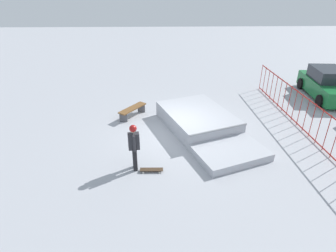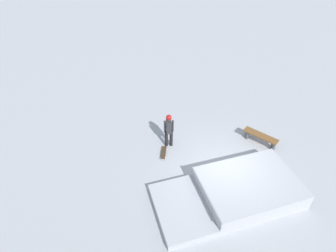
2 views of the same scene
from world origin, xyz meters
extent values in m
plane|color=#A8AAB2|center=(0.00, 0.00, 0.00)|extent=(60.00, 60.00, 0.00)
cube|color=#B0B3BB|center=(-0.85, 1.00, 0.35)|extent=(4.29, 3.72, 0.70)
cube|color=#B0B3BB|center=(1.67, 1.97, 0.15)|extent=(2.61, 3.07, 0.30)
cylinder|color=gray|center=(0.83, 1.65, 0.70)|extent=(1.01, 2.46, 0.08)
cylinder|color=black|center=(2.23, -1.57, 0.41)|extent=(0.15, 0.15, 0.82)
cylinder|color=black|center=(2.44, -1.54, 0.41)|extent=(0.15, 0.15, 0.82)
cube|color=#2D2D33|center=(2.33, -1.55, 1.12)|extent=(0.28, 0.41, 0.60)
cylinder|color=#2D2D33|center=(2.16, -1.58, 1.12)|extent=(0.09, 0.09, 0.60)
cylinder|color=#2D2D33|center=(2.51, -1.53, 1.12)|extent=(0.09, 0.09, 0.60)
sphere|color=tan|center=(2.33, -1.55, 1.57)|extent=(0.22, 0.22, 0.22)
sphere|color=#A51919|center=(2.33, -1.55, 1.60)|extent=(0.25, 0.25, 0.25)
cube|color=#3F2D1E|center=(2.53, -0.98, 0.08)|extent=(0.21, 0.80, 0.02)
cylinder|color=silver|center=(2.42, -0.70, 0.03)|extent=(0.03, 0.06, 0.06)
cylinder|color=silver|center=(2.65, -0.70, 0.03)|extent=(0.03, 0.06, 0.06)
cylinder|color=silver|center=(2.41, -1.26, 0.03)|extent=(0.03, 0.06, 0.06)
cylinder|color=silver|center=(2.64, -1.26, 0.03)|extent=(0.03, 0.06, 0.06)
cylinder|color=maroon|center=(0.00, 5.61, 1.45)|extent=(11.03, 0.59, 0.05)
cylinder|color=maroon|center=(0.00, 5.61, 0.10)|extent=(11.03, 0.59, 0.05)
cylinder|color=maroon|center=(-5.52, 5.34, 0.75)|extent=(0.03, 0.03, 1.50)
cylinder|color=maroon|center=(-4.99, 5.36, 0.75)|extent=(0.03, 0.03, 1.50)
cylinder|color=maroon|center=(-4.47, 5.39, 0.75)|extent=(0.03, 0.03, 1.50)
cylinder|color=maroon|center=(-3.94, 5.41, 0.75)|extent=(0.03, 0.03, 1.50)
cylinder|color=maroon|center=(-3.41, 5.44, 0.75)|extent=(0.03, 0.03, 1.50)
cylinder|color=maroon|center=(-2.89, 5.47, 0.75)|extent=(0.03, 0.03, 1.50)
cylinder|color=maroon|center=(-2.36, 5.49, 0.75)|extent=(0.03, 0.03, 1.50)
cylinder|color=maroon|center=(-1.84, 5.52, 0.75)|extent=(0.03, 0.03, 1.50)
cylinder|color=maroon|center=(-1.31, 5.54, 0.75)|extent=(0.03, 0.03, 1.50)
cylinder|color=maroon|center=(-0.79, 5.57, 0.75)|extent=(0.03, 0.03, 1.50)
cylinder|color=maroon|center=(-0.26, 5.60, 0.75)|extent=(0.03, 0.03, 1.50)
cylinder|color=maroon|center=(0.26, 5.62, 0.75)|extent=(0.03, 0.03, 1.50)
cylinder|color=maroon|center=(0.79, 5.65, 0.75)|extent=(0.03, 0.03, 1.50)
cylinder|color=maroon|center=(1.31, 5.67, 0.75)|extent=(0.03, 0.03, 1.50)
cylinder|color=maroon|center=(1.84, 5.70, 0.75)|extent=(0.03, 0.03, 1.50)
cube|color=brown|center=(-1.88, -1.99, 0.45)|extent=(1.53, 1.27, 0.06)
cube|color=#4C4C51|center=(-2.40, -1.60, 0.21)|extent=(0.08, 0.36, 0.42)
cube|color=#4C4C51|center=(-1.35, -2.37, 0.21)|extent=(0.08, 0.36, 0.42)
cube|color=#196B33|center=(-4.11, 8.58, 0.56)|extent=(4.21, 1.99, 0.80)
cube|color=#262B33|center=(-4.31, 8.59, 1.28)|extent=(2.10, 1.64, 0.64)
cylinder|color=black|center=(-2.82, 7.63, 0.32)|extent=(0.65, 0.27, 0.64)
cylinder|color=black|center=(-5.39, 9.52, 0.32)|extent=(0.65, 0.27, 0.64)
cylinder|color=black|center=(-5.52, 7.83, 0.32)|extent=(0.65, 0.27, 0.64)
camera|label=1|loc=(10.56, -0.62, 6.01)|focal=30.34mm
camera|label=2|loc=(1.77, 7.91, 8.63)|focal=29.46mm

